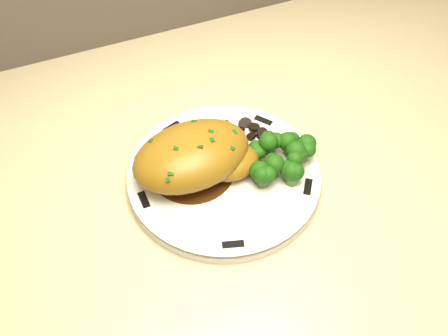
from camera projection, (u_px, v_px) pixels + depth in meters
name	position (u px, v px, depth m)	size (l,w,h in m)	color
counter	(183.00, 325.00, 1.06)	(2.01, 0.66, 0.99)	#4F3524
plate	(224.00, 177.00, 0.72)	(0.25, 0.25, 0.02)	white
rim_accent_0	(263.00, 121.00, 0.78)	(0.03, 0.01, 0.00)	black
rim_accent_1	(172.00, 127.00, 0.77)	(0.03, 0.01, 0.00)	black
rim_accent_2	(144.00, 200.00, 0.69)	(0.03, 0.01, 0.00)	black
rim_accent_3	(233.00, 244.00, 0.65)	(0.03, 0.01, 0.00)	black
rim_accent_4	(308.00, 187.00, 0.70)	(0.03, 0.01, 0.00)	black
gravy_pool	(192.00, 171.00, 0.72)	(0.11, 0.11, 0.00)	#3E1F0B
chicken_breast	(196.00, 156.00, 0.70)	(0.17, 0.12, 0.06)	#8F6618
mushroom_pile	(234.00, 137.00, 0.75)	(0.08, 0.06, 0.02)	black
broccoli_florets	(280.00, 156.00, 0.71)	(0.09, 0.08, 0.04)	#4F7632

